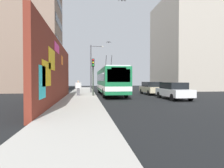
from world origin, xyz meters
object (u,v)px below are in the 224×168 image
(parked_car_white, at_px, (173,90))
(street_lamp, at_px, (92,65))
(parked_car_champagne, at_px, (152,88))
(traffic_light, at_px, (93,71))
(pedestrian_midblock, at_px, (78,87))
(city_bus, at_px, (110,80))

(parked_car_white, xyz_separation_m, street_lamp, (8.73, 7.24, 3.00))
(parked_car_champagne, bearing_deg, parked_car_white, -180.00)
(parked_car_champagne, height_order, traffic_light, traffic_light)
(parked_car_white, xyz_separation_m, pedestrian_midblock, (3.64, 8.91, 0.24))
(parked_car_white, bearing_deg, traffic_light, 65.81)
(parked_car_white, bearing_deg, city_bus, 41.96)
(street_lamp, bearing_deg, parked_car_champagne, -112.10)
(city_bus, relative_size, traffic_light, 3.00)
(parked_car_champagne, height_order, street_lamp, street_lamp)
(pedestrian_midblock, xyz_separation_m, traffic_light, (-0.34, -1.56, 1.72))
(pedestrian_midblock, bearing_deg, parked_car_champagne, -76.42)
(parked_car_champagne, height_order, pedestrian_midblock, pedestrian_midblock)
(street_lamp, bearing_deg, city_bus, -145.31)
(pedestrian_midblock, bearing_deg, city_bus, -59.99)
(city_bus, distance_m, parked_car_white, 7.83)
(traffic_light, bearing_deg, pedestrian_midblock, 77.86)
(city_bus, xyz_separation_m, parked_car_white, (-5.78, -5.20, -0.93))
(parked_car_white, xyz_separation_m, traffic_light, (3.30, 7.35, 1.97))
(street_lamp, bearing_deg, traffic_light, 178.83)
(parked_car_white, height_order, pedestrian_midblock, pedestrian_midblock)
(pedestrian_midblock, distance_m, traffic_light, 2.35)
(parked_car_white, height_order, parked_car_champagne, same)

